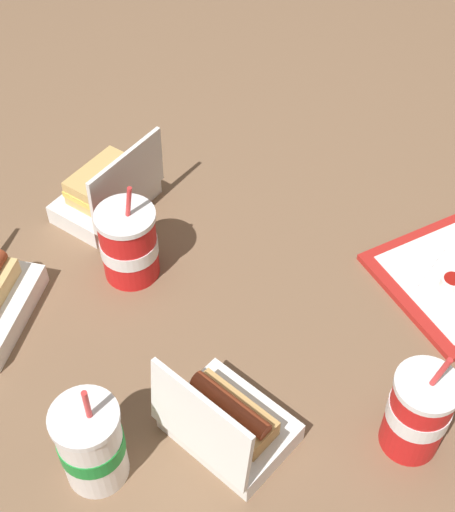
{
  "coord_description": "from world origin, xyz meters",
  "views": [
    {
      "loc": [
        -0.5,
        -0.66,
        0.96
      ],
      "look_at": [
        -0.02,
        0.03,
        0.05
      ],
      "focal_mm": 50.0,
      "sensor_mm": 36.0,
      "label": 1
    }
  ],
  "objects_px": {
    "ketchup_cup": "(452,283)",
    "clamshell_sandwich_left": "(107,192)",
    "plastic_fork": "(429,266)",
    "soda_cup_center": "(91,444)",
    "soda_cup_right": "(418,412)",
    "soda_cup_front": "(129,244)",
    "clamshell_hotdog_corner": "(226,422)"
  },
  "relations": [
    {
      "from": "ketchup_cup",
      "to": "soda_cup_right",
      "type": "distance_m",
      "value": 0.31
    },
    {
      "from": "clamshell_hotdog_corner",
      "to": "soda_cup_center",
      "type": "xyz_separation_m",
      "value": [
        -0.18,
        0.06,
        0.04
      ]
    },
    {
      "from": "soda_cup_center",
      "to": "clamshell_hotdog_corner",
      "type": "bearing_deg",
      "value": -18.96
    },
    {
      "from": "plastic_fork",
      "to": "soda_cup_front",
      "type": "relative_size",
      "value": 0.54
    },
    {
      "from": "clamshell_sandwich_left",
      "to": "plastic_fork",
      "type": "bearing_deg",
      "value": -50.87
    },
    {
      "from": "plastic_fork",
      "to": "soda_cup_center",
      "type": "height_order",
      "value": "soda_cup_center"
    },
    {
      "from": "clamshell_sandwich_left",
      "to": "soda_cup_center",
      "type": "distance_m",
      "value": 0.55
    },
    {
      "from": "ketchup_cup",
      "to": "clamshell_sandwich_left",
      "type": "bearing_deg",
      "value": 125.75
    },
    {
      "from": "clamshell_hotdog_corner",
      "to": "soda_cup_front",
      "type": "relative_size",
      "value": 1.01
    },
    {
      "from": "ketchup_cup",
      "to": "plastic_fork",
      "type": "bearing_deg",
      "value": 85.66
    },
    {
      "from": "clamshell_hotdog_corner",
      "to": "soda_cup_front",
      "type": "height_order",
      "value": "soda_cup_front"
    },
    {
      "from": "ketchup_cup",
      "to": "soda_cup_right",
      "type": "height_order",
      "value": "soda_cup_right"
    },
    {
      "from": "soda_cup_front",
      "to": "soda_cup_center",
      "type": "xyz_separation_m",
      "value": [
        -0.23,
        -0.3,
        0.01
      ]
    },
    {
      "from": "ketchup_cup",
      "to": "clamshell_hotdog_corner",
      "type": "xyz_separation_m",
      "value": [
        -0.48,
        -0.0,
        0.01
      ]
    },
    {
      "from": "clamshell_hotdog_corner",
      "to": "soda_cup_front",
      "type": "distance_m",
      "value": 0.37
    },
    {
      "from": "ketchup_cup",
      "to": "clamshell_sandwich_left",
      "type": "relative_size",
      "value": 0.18
    },
    {
      "from": "soda_cup_front",
      "to": "soda_cup_center",
      "type": "height_order",
      "value": "soda_cup_center"
    },
    {
      "from": "ketchup_cup",
      "to": "clamshell_sandwich_left",
      "type": "height_order",
      "value": "clamshell_sandwich_left"
    },
    {
      "from": "plastic_fork",
      "to": "clamshell_sandwich_left",
      "type": "xyz_separation_m",
      "value": [
        -0.39,
        0.47,
        0.03
      ]
    },
    {
      "from": "ketchup_cup",
      "to": "soda_cup_right",
      "type": "bearing_deg",
      "value": -148.07
    },
    {
      "from": "clamshell_sandwich_left",
      "to": "soda_cup_center",
      "type": "relative_size",
      "value": 1.07
    },
    {
      "from": "plastic_fork",
      "to": "soda_cup_front",
      "type": "xyz_separation_m",
      "value": [
        -0.43,
        0.31,
        0.06
      ]
    },
    {
      "from": "plastic_fork",
      "to": "soda_cup_right",
      "type": "distance_m",
      "value": 0.35
    },
    {
      "from": "soda_cup_center",
      "to": "soda_cup_right",
      "type": "distance_m",
      "value": 0.45
    },
    {
      "from": "soda_cup_center",
      "to": "soda_cup_right",
      "type": "height_order",
      "value": "soda_cup_right"
    },
    {
      "from": "plastic_fork",
      "to": "soda_cup_center",
      "type": "relative_size",
      "value": 0.52
    },
    {
      "from": "plastic_fork",
      "to": "soda_cup_center",
      "type": "bearing_deg",
      "value": 161.43
    },
    {
      "from": "plastic_fork",
      "to": "clamshell_sandwich_left",
      "type": "relative_size",
      "value": 0.49
    },
    {
      "from": "clamshell_sandwich_left",
      "to": "soda_cup_center",
      "type": "xyz_separation_m",
      "value": [
        -0.28,
        -0.47,
        0.03
      ]
    },
    {
      "from": "soda_cup_front",
      "to": "soda_cup_right",
      "type": "relative_size",
      "value": 0.95
    },
    {
      "from": "ketchup_cup",
      "to": "plastic_fork",
      "type": "distance_m",
      "value": 0.06
    },
    {
      "from": "clamshell_sandwich_left",
      "to": "soda_cup_center",
      "type": "height_order",
      "value": "soda_cup_center"
    }
  ]
}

